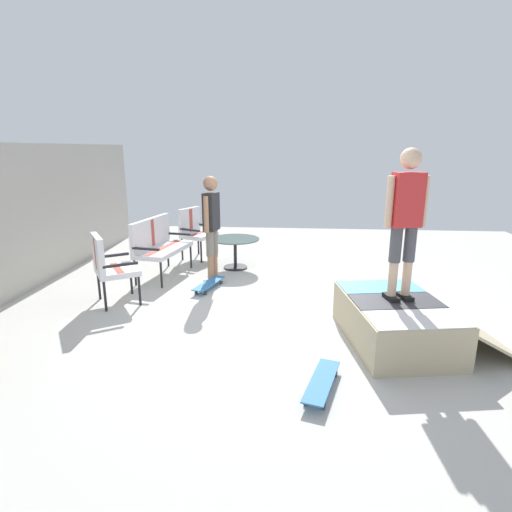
{
  "coord_description": "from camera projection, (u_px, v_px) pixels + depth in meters",
  "views": [
    {
      "loc": [
        -5.4,
        -0.18,
        2.19
      ],
      "look_at": [
        0.2,
        0.3,
        0.7
      ],
      "focal_mm": 28.64,
      "sensor_mm": 36.0,
      "label": 1
    }
  ],
  "objects": [
    {
      "name": "ground_plane",
      "position": [
        276.0,
        311.0,
        5.79
      ],
      "size": [
        12.0,
        12.0,
        0.1
      ],
      "primitive_type": "cube",
      "color": "beige"
    },
    {
      "name": "skate_ramp",
      "position": [
        397.0,
        321.0,
        4.72
      ],
      "size": [
        1.77,
        1.91,
        0.51
      ],
      "color": "tan",
      "rests_on": "ground_plane"
    },
    {
      "name": "patio_bench",
      "position": [
        158.0,
        242.0,
        7.08
      ],
      "size": [
        1.33,
        0.76,
        1.02
      ],
      "color": "black",
      "rests_on": "ground_plane"
    },
    {
      "name": "patio_chair_near_house",
      "position": [
        195.0,
        228.0,
        8.29
      ],
      "size": [
        0.79,
        0.76,
        1.02
      ],
      "color": "black",
      "rests_on": "ground_plane"
    },
    {
      "name": "patio_chair_by_wall",
      "position": [
        108.0,
        263.0,
        5.79
      ],
      "size": [
        0.82,
        0.8,
        1.02
      ],
      "color": "black",
      "rests_on": "ground_plane"
    },
    {
      "name": "patio_table",
      "position": [
        235.0,
        247.0,
        7.6
      ],
      "size": [
        0.9,
        0.9,
        0.57
      ],
      "color": "black",
      "rests_on": "ground_plane"
    },
    {
      "name": "person_watching",
      "position": [
        211.0,
        221.0,
        6.68
      ],
      "size": [
        0.47,
        0.29,
        1.76
      ],
      "color": "silver",
      "rests_on": "ground_plane"
    },
    {
      "name": "person_skater",
      "position": [
        406.0,
        214.0,
        4.45
      ],
      "size": [
        0.3,
        0.47,
        1.69
      ],
      "color": "black",
      "rests_on": "skate_ramp"
    },
    {
      "name": "skateboard_by_bench",
      "position": [
        209.0,
        284.0,
        6.54
      ],
      "size": [
        0.82,
        0.41,
        0.1
      ],
      "color": "#3372B2",
      "rests_on": "ground_plane"
    },
    {
      "name": "skateboard_spare",
      "position": [
        322.0,
        382.0,
        3.8
      ],
      "size": [
        0.82,
        0.42,
        0.1
      ],
      "color": "#3372B2",
      "rests_on": "ground_plane"
    }
  ]
}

